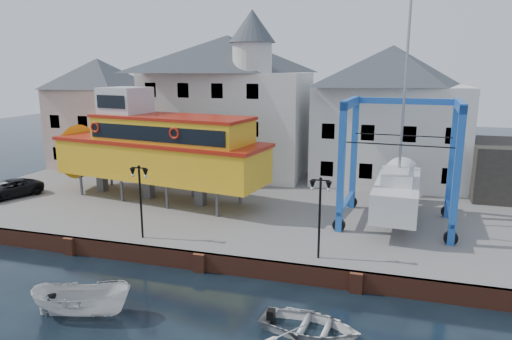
# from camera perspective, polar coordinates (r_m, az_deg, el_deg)

# --- Properties ---
(ground) EXTENTS (140.00, 140.00, 0.00)m
(ground) POSITION_cam_1_polar(r_m,az_deg,el_deg) (24.62, -7.01, -12.45)
(ground) COLOR black
(ground) RESTS_ON ground
(hardstanding) EXTENTS (44.00, 22.00, 1.00)m
(hardstanding) POSITION_cam_1_polar(r_m,az_deg,el_deg) (34.14, 0.28, -4.23)
(hardstanding) COLOR slate
(hardstanding) RESTS_ON ground
(quay_wall) EXTENTS (44.00, 0.47, 1.00)m
(quay_wall) POSITION_cam_1_polar(r_m,az_deg,el_deg) (24.50, -6.94, -11.29)
(quay_wall) COLOR brown
(quay_wall) RESTS_ON ground
(building_pink) EXTENTS (8.00, 7.00, 10.30)m
(building_pink) POSITION_cam_1_polar(r_m,az_deg,el_deg) (47.16, -18.84, 6.78)
(building_pink) COLOR tan
(building_pink) RESTS_ON hardstanding
(building_white_main) EXTENTS (14.00, 8.30, 14.00)m
(building_white_main) POSITION_cam_1_polar(r_m,az_deg,el_deg) (41.33, -3.39, 8.36)
(building_white_main) COLOR silver
(building_white_main) RESTS_ON hardstanding
(building_white_right) EXTENTS (12.00, 8.00, 11.20)m
(building_white_right) POSITION_cam_1_polar(r_m,az_deg,el_deg) (39.58, 16.34, 6.61)
(building_white_right) COLOR silver
(building_white_right) RESTS_ON hardstanding
(lamp_post_left) EXTENTS (1.12, 0.32, 4.20)m
(lamp_post_left) POSITION_cam_1_polar(r_m,az_deg,el_deg) (25.99, -14.34, -1.63)
(lamp_post_left) COLOR black
(lamp_post_left) RESTS_ON hardstanding
(lamp_post_right) EXTENTS (1.12, 0.32, 4.20)m
(lamp_post_right) POSITION_cam_1_polar(r_m,az_deg,el_deg) (22.68, 8.02, -3.42)
(lamp_post_right) COLOR black
(lamp_post_right) RESTS_ON hardstanding
(tour_boat) EXTENTS (18.95, 7.34, 8.05)m
(tour_boat) POSITION_cam_1_polar(r_m,az_deg,el_deg) (33.95, -13.48, 2.78)
(tour_boat) COLOR #59595E
(tour_boat) RESTS_ON hardstanding
(travel_lift) EXTENTS (7.17, 9.83, 14.65)m
(travel_lift) POSITION_cam_1_polar(r_m,az_deg,el_deg) (29.80, 17.38, -1.46)
(travel_lift) COLOR #1A54AD
(travel_lift) RESTS_ON hardstanding
(van) EXTENTS (3.77, 5.08, 1.28)m
(van) POSITION_cam_1_polar(r_m,az_deg,el_deg) (38.48, -28.49, -2.09)
(van) COLOR black
(van) RESTS_ON hardstanding
(motorboat_a) EXTENTS (4.55, 2.62, 1.65)m
(motorboat_a) POSITION_cam_1_polar(r_m,az_deg,el_deg) (21.85, -20.79, -16.67)
(motorboat_a) COLOR silver
(motorboat_a) RESTS_ON ground
(motorboat_b) EXTENTS (4.34, 3.29, 0.85)m
(motorboat_b) POSITION_cam_1_polar(r_m,az_deg,el_deg) (19.58, 6.69, -19.54)
(motorboat_b) COLOR silver
(motorboat_b) RESTS_ON ground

